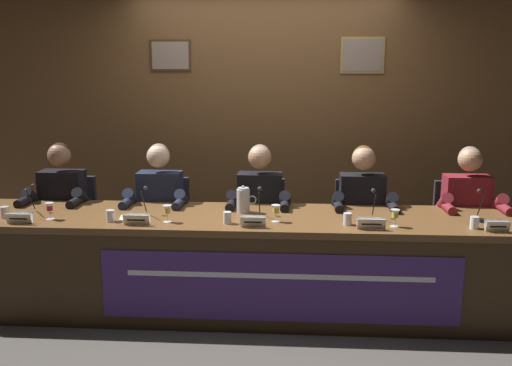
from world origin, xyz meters
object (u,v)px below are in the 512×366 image
Objects in this scene: juice_glass_right at (395,215)px; nameplate_far_right at (497,226)px; chair_left at (165,231)px; juice_glass_left at (167,211)px; nameplate_center at (253,221)px; nameplate_left at (137,219)px; chair_center at (261,233)px; document_stack_left at (135,218)px; panelist_far_left at (60,205)px; water_cup_center at (227,218)px; chair_right at (359,235)px; microphone_left at (143,207)px; water_cup_far_left at (5,213)px; panelist_right at (363,210)px; conference_table at (256,249)px; panelist_far_right at (469,211)px; panelist_center at (259,208)px; chair_far_right at (459,237)px; nameplate_far_left at (19,218)px; microphone_center at (259,208)px; chair_far_left at (71,230)px; water_cup_far_right at (474,223)px; water_cup_left at (110,216)px; water_pitcher_central at (243,200)px; juice_glass_far_left at (50,208)px; microphone_far_right at (482,210)px; microphone_right at (374,210)px; microphone_far_left at (30,204)px; nameplate_right at (371,224)px.

juice_glass_right reaches higher than nameplate_far_right.
juice_glass_left is (0.22, -0.81, 0.40)m from chair_left.
nameplate_left is at bearing -179.95° from nameplate_center.
juice_glass_left is 1.60m from juice_glass_right.
chair_center is 1.19m from document_stack_left.
panelist_far_left is 1.61m from water_cup_center.
juice_glass_left is 1.72m from chair_right.
water_cup_center is at bearing -51.71° from chair_left.
panelist_far_left reaches higher than microphone_left.
water_cup_far_left is 2.74m from panelist_right.
conference_table is 1.77m from panelist_far_left.
chair_left is 0.73× the size of panelist_far_right.
water_cup_center is at bearing -106.93° from panelist_center.
microphone_left is 0.24× the size of chair_far_right.
water_cup_far_left is at bearing -142.10° from chair_left.
nameplate_far_left is at bearing -164.05° from microphone_left.
microphone_center is 1.64m from nameplate_far_right.
water_cup_far_left is 0.07× the size of panelist_right.
chair_far_left is at bearing 142.30° from juice_glass_left.
microphone_left is 0.24× the size of chair_right.
water_cup_far_left is at bearing 179.00° from water_cup_far_right.
chair_far_right reaches higher than document_stack_left.
nameplate_far_right is at bearing -15.21° from chair_far_left.
chair_right reaches higher than water_cup_left.
chair_far_right is at bearing 15.77° from water_pitcher_central.
chair_far_left is 0.73× the size of panelist_center.
panelist_far_right reaches higher than document_stack_left.
microphone_left reaches higher than water_cup_center.
conference_table is 1.67m from nameplate_far_right.
nameplate_far_left is at bearing -178.59° from nameplate_left.
panelist_center is 9.79× the size of juice_glass_right.
panelist_right reaches higher than chair_far_left.
water_cup_left is 2.55m from water_cup_far_right.
water_cup_center is at bearing -148.79° from panelist_right.
juice_glass_far_left is at bearing 179.23° from water_cup_far_right.
juice_glass_right is (0.98, -0.83, 0.40)m from chair_center.
water_cup_left is (0.62, 0.09, -0.00)m from nameplate_far_left.
microphone_far_right is at bearing -27.88° from panelist_right.
water_cup_center is at bearing -1.04° from juice_glass_far_left.
water_cup_center reaches higher than nameplate_far_left.
water_cup_far_left is 1.87m from microphone_center.
juice_glass_far_left is 1.10m from chair_left.
chair_far_right is at bearing 39.02° from microphone_right.
microphone_right is at bearing 2.54° from water_cup_far_left.
juice_glass_left is at bearing -75.05° from chair_left.
microphone_left reaches higher than chair_right.
water_cup_far_left is 0.39× the size of microphone_far_left.
microphone_far_right is (1.63, -0.42, 0.11)m from panelist_center.
nameplate_right is 0.89× the size of microphone_right.
microphone_left is at bearing -89.28° from chair_left.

